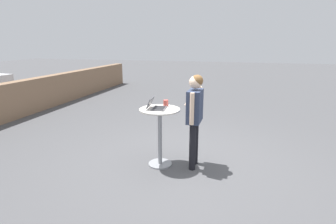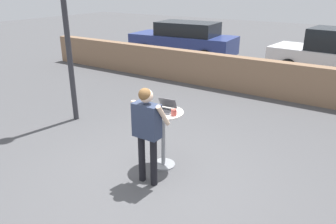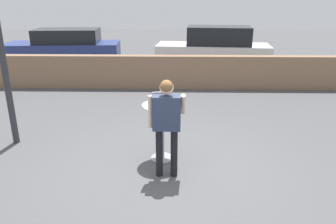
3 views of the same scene
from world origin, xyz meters
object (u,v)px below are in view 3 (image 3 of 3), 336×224
at_px(standing_person, 167,117).
at_px(parked_car_further_down, 214,48).
at_px(parked_car_near_street, 64,48).
at_px(coffee_mug, 176,103).
at_px(cafe_table, 162,123).
at_px(laptop, 162,101).

bearing_deg(standing_person, parked_car_further_down, 78.83).
bearing_deg(parked_car_near_street, parked_car_further_down, 1.31).
xyz_separation_m(coffee_mug, parked_car_near_street, (-4.42, 7.75, -0.27)).
distance_m(cafe_table, coffee_mug, 0.45).
xyz_separation_m(laptop, parked_car_further_down, (1.76, 7.79, -0.23)).
bearing_deg(parked_car_near_street, coffee_mug, -60.32).
bearing_deg(cafe_table, laptop, 94.30).
distance_m(cafe_table, parked_car_near_street, 8.77).
height_order(laptop, parked_car_further_down, parked_car_further_down).
height_order(cafe_table, standing_person, standing_person).
relative_size(coffee_mug, parked_car_near_street, 0.03).
xyz_separation_m(parked_car_near_street, parked_car_further_down, (5.94, 0.14, 0.02)).
relative_size(cafe_table, coffee_mug, 8.01).
distance_m(standing_person, parked_car_near_street, 9.32).
bearing_deg(laptop, parked_car_near_street, 118.64).
distance_m(laptop, coffee_mug, 0.26).
xyz_separation_m(coffee_mug, standing_person, (-0.14, -0.53, -0.06)).
bearing_deg(parked_car_further_down, laptop, -102.73).
relative_size(cafe_table, parked_car_near_street, 0.22).
distance_m(coffee_mug, parked_car_near_street, 8.93).
height_order(cafe_table, parked_car_further_down, parked_car_further_down).
distance_m(laptop, parked_car_further_down, 7.99).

